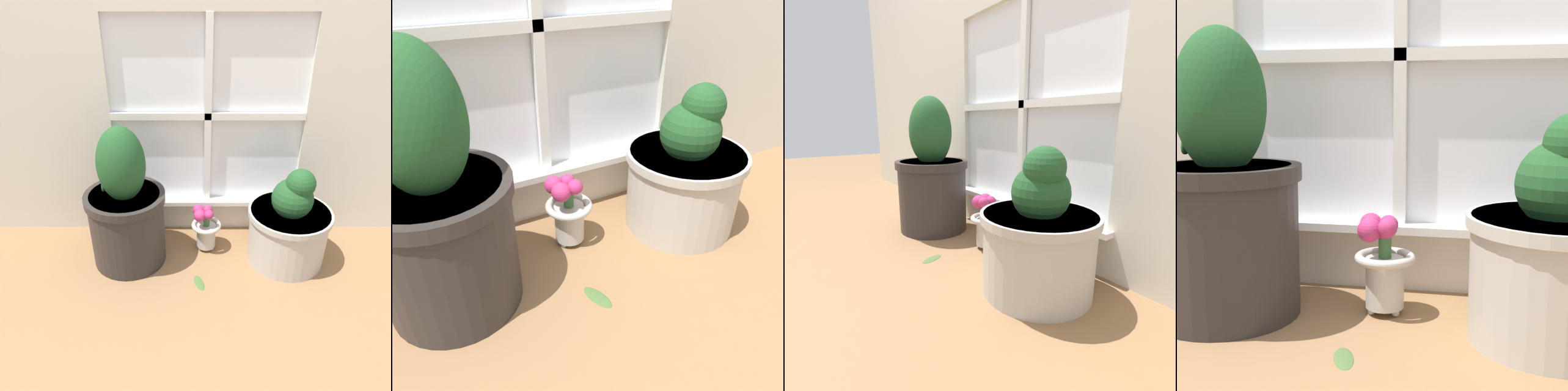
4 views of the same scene
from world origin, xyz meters
TOP-DOWN VIEW (x-y plane):
  - ground_plane at (0.00, 0.00)m, footprint 10.00×10.00m
  - potted_plant_left at (-0.41, 0.20)m, footprint 0.40×0.40m
  - potted_plant_right at (0.41, 0.20)m, footprint 0.42×0.42m
  - flower_vase at (-0.01, 0.28)m, footprint 0.16×0.16m
  - fallen_leaf at (-0.05, 0.00)m, footprint 0.08×0.12m

SIDE VIEW (x-z plane):
  - ground_plane at x=0.00m, z-range 0.00..0.00m
  - fallen_leaf at x=-0.05m, z-range 0.00..0.01m
  - flower_vase at x=-0.01m, z-range 0.01..0.28m
  - potted_plant_right at x=0.41m, z-range -0.06..0.47m
  - potted_plant_left at x=-0.41m, z-range -0.07..0.67m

